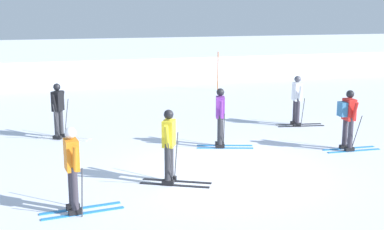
# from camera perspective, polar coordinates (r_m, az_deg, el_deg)

# --- Properties ---
(ground_plane) EXTENTS (120.00, 120.00, 0.00)m
(ground_plane) POSITION_cam_1_polar(r_m,az_deg,el_deg) (12.37, 3.75, -6.43)
(ground_plane) COLOR silver
(far_snow_ridge) EXTENTS (80.00, 7.00, 1.30)m
(far_snow_ridge) POSITION_cam_1_polar(r_m,az_deg,el_deg) (30.46, -9.41, 5.59)
(far_snow_ridge) COLOR silver
(far_snow_ridge) RESTS_ON ground
(skier_orange) EXTENTS (1.63, 1.00, 1.71)m
(skier_orange) POSITION_cam_1_polar(r_m,az_deg,el_deg) (9.93, -13.38, -5.80)
(skier_orange) COLOR #237AC6
(skier_orange) RESTS_ON ground
(skier_black) EXTENTS (1.57, 1.13, 1.71)m
(skier_black) POSITION_cam_1_polar(r_m,az_deg,el_deg) (15.78, -14.91, 0.63)
(skier_black) COLOR silver
(skier_black) RESTS_ON ground
(skier_white) EXTENTS (1.64, 0.99, 1.71)m
(skier_white) POSITION_cam_1_polar(r_m,az_deg,el_deg) (17.35, 11.81, 1.77)
(skier_white) COLOR black
(skier_white) RESTS_ON ground
(skier_purple) EXTENTS (1.64, 0.96, 1.71)m
(skier_purple) POSITION_cam_1_polar(r_m,az_deg,el_deg) (14.31, 3.24, -0.11)
(skier_purple) COLOR #237AC6
(skier_purple) RESTS_ON ground
(skier_yellow) EXTENTS (1.58, 1.09, 1.71)m
(skier_yellow) POSITION_cam_1_polar(r_m,az_deg,el_deg) (11.30, -2.58, -3.34)
(skier_yellow) COLOR black
(skier_yellow) RESTS_ON ground
(skier_red) EXTENTS (1.62, 1.00, 1.71)m
(skier_red) POSITION_cam_1_polar(r_m,az_deg,el_deg) (14.60, 17.26, -0.23)
(skier_red) COLOR #237AC6
(skier_red) RESTS_ON ground
(trail_marker_pole) EXTENTS (0.05, 0.05, 1.90)m
(trail_marker_pole) POSITION_cam_1_polar(r_m,az_deg,el_deg) (24.52, 2.95, 4.97)
(trail_marker_pole) COLOR #C65614
(trail_marker_pole) RESTS_ON ground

